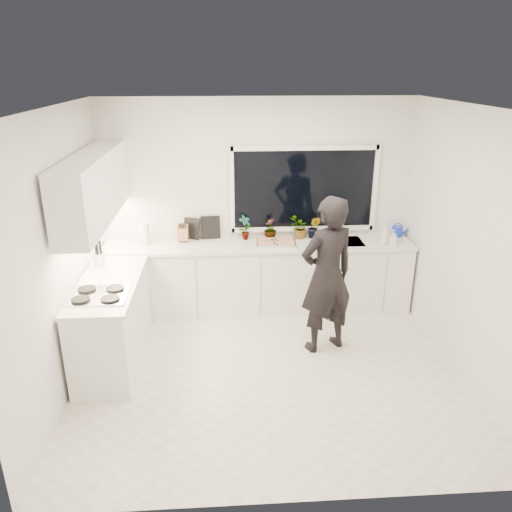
{
  "coord_description": "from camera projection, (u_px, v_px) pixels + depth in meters",
  "views": [
    {
      "loc": [
        -0.44,
        -4.54,
        3.05
      ],
      "look_at": [
        -0.11,
        0.4,
        1.15
      ],
      "focal_mm": 35.0,
      "sensor_mm": 36.0,
      "label": 1
    }
  ],
  "objects": [
    {
      "name": "picture_frame_large",
      "position": [
        192.0,
        228.0,
        6.49
      ],
      "size": [
        0.21,
        0.11,
        0.28
      ],
      "primitive_type": "cube",
      "rotation": [
        0.0,
        0.0,
        -0.43
      ],
      "color": "black",
      "rests_on": "countertop_back"
    },
    {
      "name": "window",
      "position": [
        304.0,
        189.0,
        6.43
      ],
      "size": [
        1.8,
        0.02,
        1.0
      ],
      "primitive_type": "cube",
      "color": "black",
      "rests_on": "wall_back"
    },
    {
      "name": "wall_back",
      "position": [
        257.0,
        204.0,
        6.5
      ],
      "size": [
        4.0,
        0.02,
        2.7
      ],
      "primitive_type": "cube",
      "color": "white",
      "rests_on": "ground"
    },
    {
      "name": "utensil_crock",
      "position": [
        100.0,
        259.0,
        5.62
      ],
      "size": [
        0.17,
        0.17,
        0.16
      ],
      "primitive_type": "cylinder",
      "rotation": [
        0.0,
        0.0,
        -0.41
      ],
      "color": "silver",
      "rests_on": "countertop_left"
    },
    {
      "name": "watering_can",
      "position": [
        397.0,
        232.0,
        6.61
      ],
      "size": [
        0.14,
        0.14,
        0.13
      ],
      "primitive_type": "cylinder",
      "rotation": [
        0.0,
        0.0,
        0.02
      ],
      "color": "#1630CE",
      "rests_on": "countertop_back"
    },
    {
      "name": "countertop_back",
      "position": [
        259.0,
        245.0,
        6.36
      ],
      "size": [
        3.94,
        0.62,
        0.04
      ],
      "primitive_type": "cube",
      "color": "silver",
      "rests_on": "base_cabinets_back"
    },
    {
      "name": "ceiling",
      "position": [
        271.0,
        106.0,
        4.37
      ],
      "size": [
        4.0,
        3.5,
        0.02
      ],
      "primitive_type": "cube",
      "color": "white",
      "rests_on": "wall_back"
    },
    {
      "name": "wall_right",
      "position": [
        469.0,
        247.0,
        4.99
      ],
      "size": [
        0.02,
        3.5,
        2.7
      ],
      "primitive_type": "cube",
      "color": "white",
      "rests_on": "ground"
    },
    {
      "name": "herb_plants",
      "position": [
        287.0,
        228.0,
        6.49
      ],
      "size": [
        1.1,
        0.34,
        0.33
      ],
      "color": "#26662D",
      "rests_on": "countertop_back"
    },
    {
      "name": "knife_block",
      "position": [
        183.0,
        233.0,
        6.4
      ],
      "size": [
        0.14,
        0.11,
        0.22
      ],
      "primitive_type": "cube",
      "rotation": [
        0.0,
        0.0,
        -0.05
      ],
      "color": "olive",
      "rests_on": "countertop_back"
    },
    {
      "name": "sink",
      "position": [
        340.0,
        245.0,
        6.45
      ],
      "size": [
        0.58,
        0.42,
        0.14
      ],
      "primitive_type": "cube",
      "color": "silver",
      "rests_on": "countertop_back"
    },
    {
      "name": "base_cabinets_left",
      "position": [
        113.0,
        322.0,
        5.41
      ],
      "size": [
        0.58,
        1.6,
        0.88
      ],
      "primitive_type": "cube",
      "color": "white",
      "rests_on": "floor"
    },
    {
      "name": "upper_cabinets",
      "position": [
        94.0,
        187.0,
        5.22
      ],
      "size": [
        0.34,
        2.1,
        0.7
      ],
      "primitive_type": "cube",
      "color": "white",
      "rests_on": "wall_left"
    },
    {
      "name": "floor",
      "position": [
        268.0,
        370.0,
        5.35
      ],
      "size": [
        4.0,
        3.5,
        0.02
      ],
      "primitive_type": "cube",
      "color": "beige",
      "rests_on": "ground"
    },
    {
      "name": "person",
      "position": [
        327.0,
        276.0,
        5.45
      ],
      "size": [
        0.77,
        0.64,
        1.79
      ],
      "primitive_type": "imported",
      "rotation": [
        0.0,
        0.0,
        3.53
      ],
      "color": "black",
      "rests_on": "floor"
    },
    {
      "name": "picture_frame_small",
      "position": [
        211.0,
        227.0,
        6.5
      ],
      "size": [
        0.25,
        0.04,
        0.3
      ],
      "primitive_type": "cube",
      "rotation": [
        0.0,
        0.0,
        0.08
      ],
      "color": "black",
      "rests_on": "countertop_back"
    },
    {
      "name": "faucet",
      "position": [
        337.0,
        229.0,
        6.58
      ],
      "size": [
        0.03,
        0.03,
        0.22
      ],
      "primitive_type": "cylinder",
      "color": "silver",
      "rests_on": "countertop_back"
    },
    {
      "name": "base_cabinets_back",
      "position": [
        259.0,
        278.0,
        6.54
      ],
      "size": [
        3.92,
        0.58,
        0.88
      ],
      "primitive_type": "cube",
      "color": "white",
      "rests_on": "floor"
    },
    {
      "name": "countertop_left",
      "position": [
        108.0,
        283.0,
        5.25
      ],
      "size": [
        0.62,
        1.6,
        0.04
      ],
      "primitive_type": "cube",
      "color": "silver",
      "rests_on": "base_cabinets_left"
    },
    {
      "name": "pizza",
      "position": [
        276.0,
        241.0,
        6.34
      ],
      "size": [
        0.47,
        0.35,
        0.01
      ],
      "primitive_type": "cube",
      "rotation": [
        0.0,
        0.0,
        -0.06
      ],
      "color": "red",
      "rests_on": "pizza_tray"
    },
    {
      "name": "stovetop",
      "position": [
        98.0,
        295.0,
        4.91
      ],
      "size": [
        0.56,
        0.48,
        0.03
      ],
      "primitive_type": "cube",
      "color": "black",
      "rests_on": "countertop_left"
    },
    {
      "name": "pizza_tray",
      "position": [
        276.0,
        243.0,
        6.35
      ],
      "size": [
        0.52,
        0.4,
        0.03
      ],
      "primitive_type": "cube",
      "rotation": [
        0.0,
        0.0,
        -0.06
      ],
      "color": "silver",
      "rests_on": "countertop_back"
    },
    {
      "name": "soap_bottles",
      "position": [
        387.0,
        235.0,
        6.28
      ],
      "size": [
        0.24,
        0.15,
        0.27
      ],
      "color": "#D8BF66",
      "rests_on": "countertop_back"
    },
    {
      "name": "paper_towel_roll",
      "position": [
        145.0,
        233.0,
        6.32
      ],
      "size": [
        0.12,
        0.12,
        0.26
      ],
      "primitive_type": "cylinder",
      "rotation": [
        0.0,
        0.0,
        -0.11
      ],
      "color": "silver",
      "rests_on": "countertop_back"
    },
    {
      "name": "wall_left",
      "position": [
        59.0,
        256.0,
        4.74
      ],
      "size": [
        0.02,
        3.5,
        2.7
      ],
      "primitive_type": "cube",
      "color": "white",
      "rests_on": "ground"
    }
  ]
}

